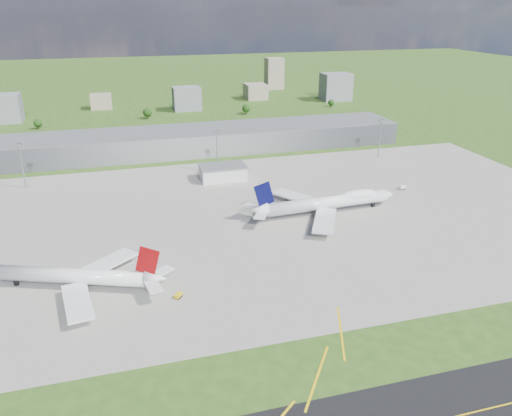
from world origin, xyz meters
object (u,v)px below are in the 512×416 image
object	(u,v)px
airliner_blue_quad	(328,203)
van_white_near	(259,212)
airliner_red_twin	(78,277)
van_white_far	(402,188)
tug_yellow	(178,296)

from	to	relation	value
airliner_blue_quad	van_white_near	world-z (taller)	airliner_blue_quad
airliner_red_twin	van_white_near	bearing A→B (deg)	-128.26
van_white_near	van_white_far	distance (m)	87.66
van_white_near	tug_yellow	bearing A→B (deg)	157.25
tug_yellow	airliner_red_twin	bearing A→B (deg)	103.48
airliner_blue_quad	van_white_near	distance (m)	34.12
van_white_far	airliner_blue_quad	bearing A→B (deg)	-177.39
tug_yellow	van_white_far	world-z (taller)	van_white_far
tug_yellow	van_white_near	distance (m)	80.58
airliner_red_twin	tug_yellow	xyz separation A→B (m)	(33.89, -15.87, -4.08)
airliner_blue_quad	van_white_far	xyz separation A→B (m)	(53.76, 20.02, -4.51)
van_white_near	van_white_far	size ratio (longest dim) A/B	1.25
tug_yellow	van_white_near	size ratio (longest dim) A/B	0.65
van_white_far	tug_yellow	bearing A→B (deg)	-168.14
airliner_red_twin	tug_yellow	world-z (taller)	airliner_red_twin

